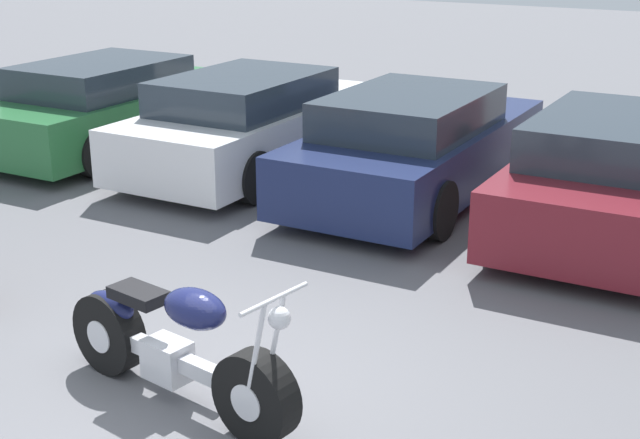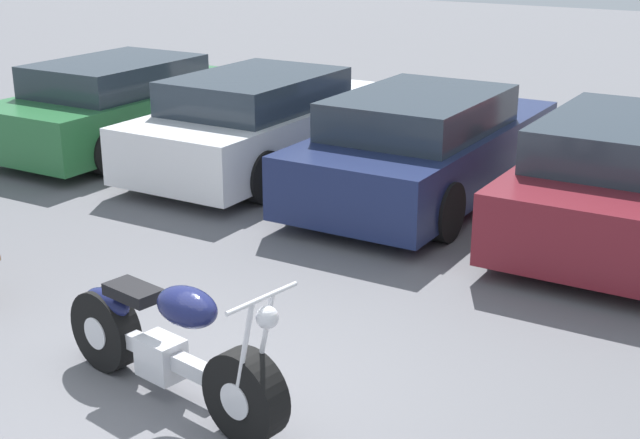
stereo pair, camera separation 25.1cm
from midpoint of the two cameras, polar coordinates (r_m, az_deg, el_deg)
name	(u,v)px [view 2 (the right image)]	position (r m, az deg, el deg)	size (l,w,h in m)	color
ground_plane	(185,408)	(6.60, -7.52, -11.89)	(60.00, 60.00, 0.00)	slate
motorcycle	(168,346)	(6.54, -8.60, -8.02)	(2.19, 0.80, 1.10)	black
parked_car_green	(128,105)	(13.79, -11.70, 7.22)	(1.93, 4.53, 1.34)	#286B38
parked_car_white	(265,122)	(12.34, -2.95, 6.23)	(1.93, 4.53, 1.34)	white
parked_car_navy	(426,146)	(11.12, 7.42, 4.66)	(1.93, 4.53, 1.34)	#19234C
parked_car_maroon	(628,177)	(10.35, 19.77, 2.60)	(1.93, 4.53, 1.34)	maroon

